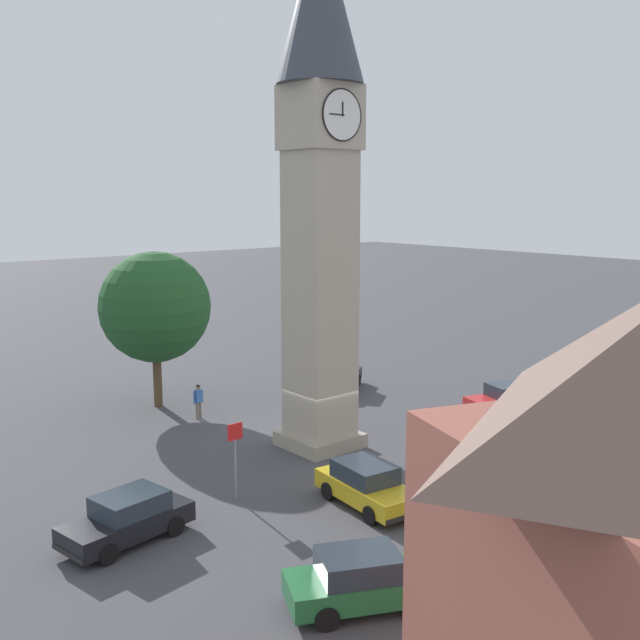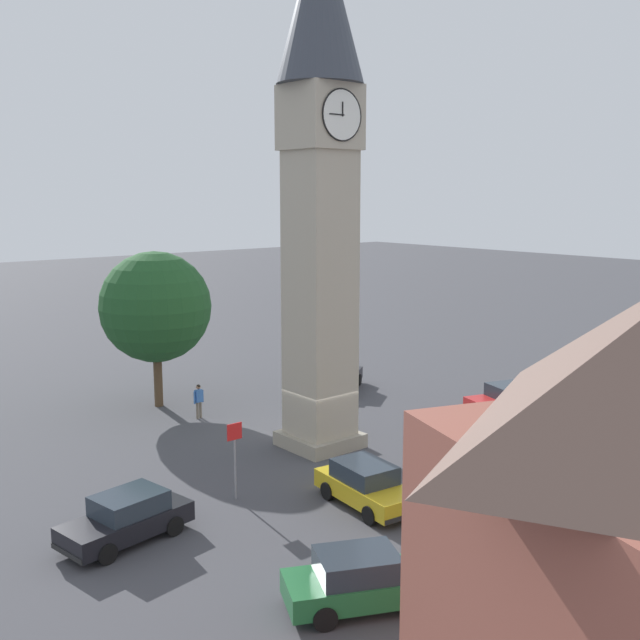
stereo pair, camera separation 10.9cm
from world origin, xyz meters
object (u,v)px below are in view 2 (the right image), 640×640
at_px(car_green_alley, 514,441).
at_px(car_silver_kerb, 366,485).
at_px(car_blue_kerb, 509,399).
at_px(pedestrian, 199,398).
at_px(car_black_far, 361,580).
at_px(car_red_corner, 340,376).
at_px(road_sign, 235,448).
at_px(car_white_side, 127,518).
at_px(clock_tower, 320,143).
at_px(tree, 155,307).

bearing_deg(car_green_alley, car_silver_kerb, -3.12).
height_order(car_blue_kerb, pedestrian, pedestrian).
relative_size(car_black_far, pedestrian, 2.63).
xyz_separation_m(car_red_corner, pedestrian, (8.83, -0.32, 0.25)).
bearing_deg(road_sign, car_white_side, 7.48).
height_order(car_blue_kerb, road_sign, road_sign).
height_order(car_red_corner, car_white_side, same).
distance_m(clock_tower, car_silver_kerb, 13.66).
height_order(pedestrian, road_sign, road_sign).
relative_size(car_silver_kerb, car_green_alley, 1.01).
relative_size(pedestrian, tree, 0.21).
relative_size(clock_tower, car_green_alley, 5.13).
relative_size(car_blue_kerb, car_red_corner, 1.02).
bearing_deg(car_white_side, car_silver_kerb, 159.51).
height_order(pedestrian, tree, tree).
relative_size(clock_tower, car_red_corner, 5.02).
height_order(car_blue_kerb, car_green_alley, same).
bearing_deg(car_silver_kerb, pedestrian, -93.62).
xyz_separation_m(car_blue_kerb, car_white_side, (20.50, 0.67, 0.00)).
relative_size(car_blue_kerb, tree, 0.56).
bearing_deg(car_silver_kerb, road_sign, -47.12).
height_order(clock_tower, car_red_corner, clock_tower).
relative_size(car_blue_kerb, car_green_alley, 1.04).
distance_m(car_silver_kerb, car_black_far, 6.47).
height_order(car_red_corner, pedestrian, pedestrian).
bearing_deg(road_sign, car_silver_kerb, 132.88).
bearing_deg(pedestrian, car_black_far, 72.92).
distance_m(clock_tower, car_blue_kerb, 15.92).
distance_m(car_white_side, tree, 15.88).
bearing_deg(pedestrian, clock_tower, 106.00).
relative_size(tree, road_sign, 2.84).
relative_size(clock_tower, road_sign, 7.80).
bearing_deg(car_black_far, car_silver_kerb, -134.32).
height_order(car_red_corner, road_sign, road_sign).
xyz_separation_m(car_white_side, tree, (-7.91, -13.06, 4.38)).
bearing_deg(road_sign, car_black_far, 80.48).
xyz_separation_m(car_green_alley, pedestrian, (7.09, -13.12, 0.25)).
bearing_deg(car_blue_kerb, road_sign, 0.34).
distance_m(car_blue_kerb, car_white_side, 20.51).
distance_m(clock_tower, car_red_corner, 15.31).
distance_m(car_silver_kerb, road_sign, 4.80).
bearing_deg(car_green_alley, car_black_far, 18.69).
distance_m(car_blue_kerb, car_silver_kerb, 13.38).
bearing_deg(car_black_far, clock_tower, -124.80).
bearing_deg(tree, pedestrian, 98.47).
distance_m(tree, road_sign, 13.36).
relative_size(car_red_corner, car_white_side, 1.00).
distance_m(car_red_corner, car_green_alley, 12.92).
height_order(car_blue_kerb, tree, tree).
bearing_deg(pedestrian, car_white_side, 49.60).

